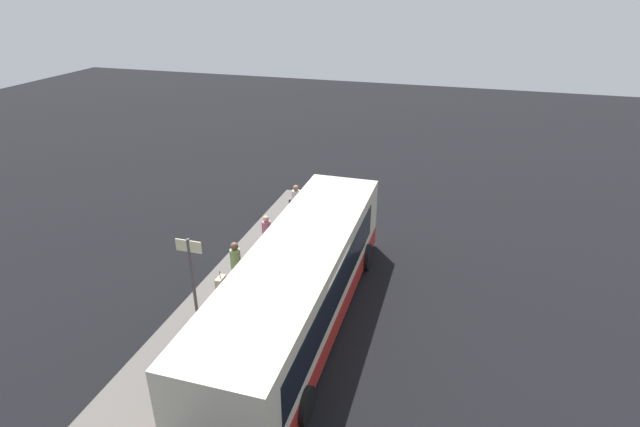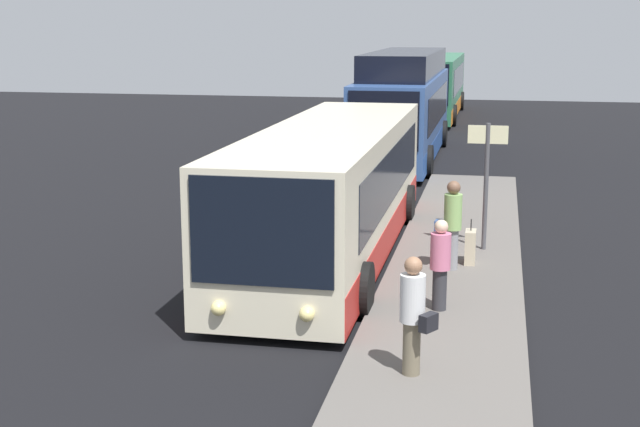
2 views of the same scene
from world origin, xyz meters
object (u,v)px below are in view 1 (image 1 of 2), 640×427
object	(u,v)px
passenger_waiting	(267,233)
suitcase	(221,286)
passenger_with_bags	(236,264)
passenger_boarding	(296,202)
sign_post	(191,268)
bus_lead	(299,288)

from	to	relation	value
passenger_waiting	suitcase	xyz separation A→B (m)	(-3.12, 0.41, -0.51)
passenger_waiting	suitcase	distance (m)	3.19
passenger_with_bags	passenger_waiting	bearing A→B (deg)	-175.67
passenger_boarding	sign_post	bearing A→B (deg)	-155.37
sign_post	suitcase	bearing A→B (deg)	-11.42
passenger_boarding	sign_post	xyz separation A→B (m)	(-7.31, 0.83, 0.81)
bus_lead	sign_post	world-z (taller)	sign_post
bus_lead	passenger_waiting	xyz separation A→B (m)	(3.74, 2.58, -0.39)
passenger_boarding	passenger_with_bags	xyz separation A→B (m)	(-5.56, 0.22, 0.06)
bus_lead	passenger_boarding	world-z (taller)	bus_lead
passenger_with_bags	sign_post	bearing A→B (deg)	-13.98
suitcase	passenger_boarding	bearing A→B (deg)	-5.45
sign_post	bus_lead	bearing A→B (deg)	-79.33
bus_lead	passenger_with_bags	bearing A→B (deg)	66.62
bus_lead	passenger_with_bags	distance (m)	2.88
suitcase	passenger_with_bags	bearing A→B (deg)	-35.20
suitcase	bus_lead	bearing A→B (deg)	-101.74
passenger_boarding	suitcase	xyz separation A→B (m)	(-6.08, 0.58, -0.58)
sign_post	passenger_boarding	bearing A→B (deg)	-6.46
passenger_with_bags	sign_post	distance (m)	2.00
passenger_with_bags	sign_post	size ratio (longest dim) A/B	0.65
suitcase	sign_post	world-z (taller)	sign_post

